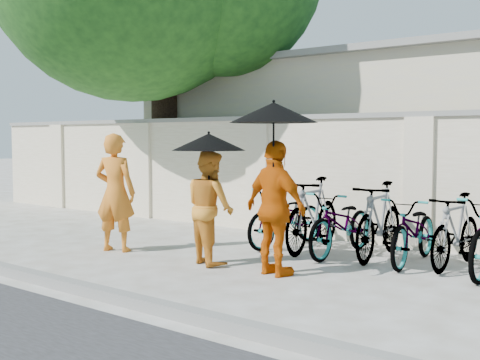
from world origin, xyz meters
The scene contains 14 objects.
ground centered at (0.00, 0.00, 0.00)m, with size 80.00×80.00×0.00m, color silver.
kerb centered at (0.00, -1.70, 0.06)m, with size 40.00×0.16×0.12m, color gray.
compound_wall centered at (1.00, 3.20, 1.00)m, with size 20.00×0.30×2.00m, color silver.
monk_left centered at (-1.51, 0.17, 0.88)m, with size 0.64×0.42×1.75m, color orange.
monk_center centered at (0.18, 0.36, 0.76)m, with size 0.74×0.58×1.53m, color orange.
parasol_center centered at (0.23, 0.28, 1.63)m, with size 0.98×0.98×0.88m.
monk_right centered at (1.28, 0.32, 0.83)m, with size 0.97×0.40×1.66m, color #C25005.
parasol_right centered at (1.30, 0.24, 1.99)m, with size 1.06×1.06×1.17m.
bike_0 centered at (0.28, 2.07, 0.46)m, with size 0.61×1.75×0.92m, color #9497A8.
bike_1 centered at (0.80, 1.98, 0.55)m, with size 0.52×1.83×1.10m, color #9497A8.
bike_2 centered at (1.32, 1.92, 0.46)m, with size 0.62×1.77×0.93m, color #9497A8.
bike_3 centered at (1.84, 2.04, 0.54)m, with size 0.50×1.79×1.07m, color #9497A8.
bike_4 centered at (2.36, 2.01, 0.45)m, with size 0.60×1.73×0.91m, color #9497A8.
bike_5 centered at (2.88, 2.10, 0.48)m, with size 0.46×1.61×0.97m, color #9497A8.
Camera 1 is at (5.41, -5.68, 1.68)m, focal length 45.00 mm.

